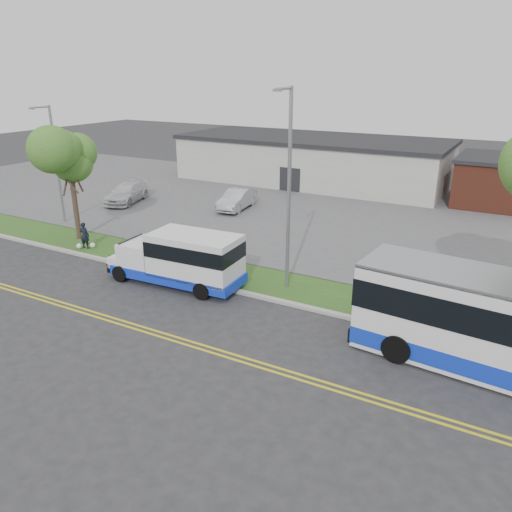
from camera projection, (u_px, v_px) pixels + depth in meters
The scene contains 17 objects.
ground at pixel (205, 296), 24.03m from camera, with size 140.00×140.00×0.00m, color #28282B.
lane_line_north at pixel (153, 330), 20.88m from camera, with size 70.00×0.12×0.01m, color gold.
lane_line_south at pixel (148, 333), 20.63m from camera, with size 70.00×0.12×0.01m, color gold.
curb at pixel (218, 287), 24.91m from camera, with size 80.00×0.30×0.15m, color #9E9B93.
verge at pixel (237, 275), 26.39m from camera, with size 80.00×3.30×0.10m, color #284F1A.
parking_lot at pixel (332, 213), 37.95m from camera, with size 80.00×25.00×0.10m, color #4C4C4F.
commercial_building at pixel (312, 160), 48.14m from camera, with size 25.40×10.40×4.35m.
brick_wing at pixel (498, 181), 39.87m from camera, with size 6.30×7.30×3.90m.
tree_west at pixel (69, 160), 30.35m from camera, with size 4.40×4.40×6.91m.
streetlight_near at pixel (288, 185), 23.09m from camera, with size 0.35×1.53×9.50m.
streetlight_far at pixel (55, 160), 34.21m from camera, with size 0.35×1.53×8.00m.
shuttle_bus at pixel (183, 257), 24.83m from camera, with size 7.32×2.75×2.76m.
pedestrian at pixel (85, 235), 30.01m from camera, with size 0.59×0.39×1.63m, color black.
parked_car_a at pixel (237, 199), 38.69m from camera, with size 1.61×4.63×1.52m, color #AAADB2.
parked_car_b at pixel (127, 193), 40.76m from camera, with size 2.09×5.14×1.49m, color silver.
grocery_bag_left at pixel (79, 246), 30.16m from camera, with size 0.32×0.32×0.32m, color white.
grocery_bag_right at pixel (93, 245), 30.30m from camera, with size 0.32×0.32×0.32m, color white.
Camera 1 is at (12.77, -17.92, 10.16)m, focal length 35.00 mm.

